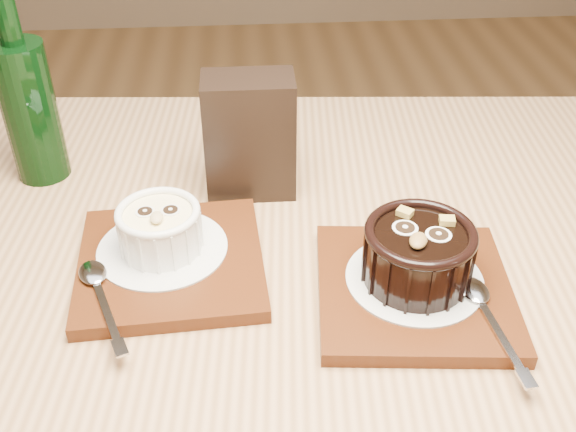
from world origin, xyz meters
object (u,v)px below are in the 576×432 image
at_px(table, 272,343).
at_px(tray_right, 414,290).
at_px(ramekin_white, 160,227).
at_px(tray_left, 171,263).
at_px(ramekin_dark, 418,252).
at_px(green_bottle, 29,107).
at_px(condiment_stand, 250,136).

relative_size(table, tray_right, 6.97).
relative_size(ramekin_white, tray_right, 0.46).
bearing_deg(table, ramekin_white, 161.40).
distance_m(table, tray_left, 0.14).
height_order(ramekin_dark, green_bottle, green_bottle).
bearing_deg(tray_left, tray_right, -14.08).
height_order(table, ramekin_dark, ramekin_dark).
bearing_deg(ramekin_white, green_bottle, 129.70).
distance_m(table, tray_right, 0.17).
height_order(tray_left, green_bottle, green_bottle).
distance_m(tray_left, green_bottle, 0.26).
bearing_deg(tray_right, condiment_stand, 126.94).
xyz_separation_m(tray_right, ramekin_dark, (0.00, 0.01, 0.04)).
height_order(ramekin_white, tray_right, ramekin_white).
relative_size(tray_right, condiment_stand, 1.29).
height_order(ramekin_dark, condiment_stand, condiment_stand).
bearing_deg(ramekin_dark, ramekin_white, -171.46).
xyz_separation_m(tray_right, condiment_stand, (-0.15, 0.20, 0.06)).
distance_m(ramekin_white, tray_right, 0.25).
bearing_deg(tray_left, green_bottle, 130.78).
bearing_deg(tray_right, tray_left, 165.92).
distance_m(ramekin_white, condiment_stand, 0.16).
bearing_deg(ramekin_white, tray_right, -18.04).
relative_size(tray_right, ramekin_dark, 1.75).
relative_size(tray_left, ramekin_dark, 1.75).
relative_size(table, green_bottle, 5.44).
xyz_separation_m(table, tray_right, (0.13, -0.04, 0.10)).
bearing_deg(table, tray_right, -14.77).
xyz_separation_m(ramekin_white, ramekin_dark, (0.24, -0.06, 0.01)).
relative_size(table, condiment_stand, 8.97).
bearing_deg(green_bottle, tray_left, -49.22).
bearing_deg(tray_left, ramekin_white, 123.45).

